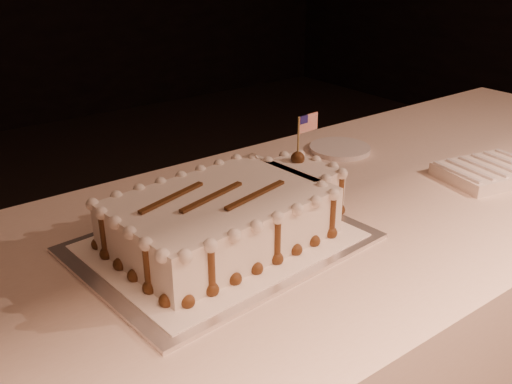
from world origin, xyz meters
TOP-DOWN VIEW (x-y plane):
  - banquet_table at (0.00, 0.60)m, footprint 2.40×0.80m
  - cake_board at (-0.25, 0.60)m, footprint 0.53×0.41m
  - doily at (-0.25, 0.60)m, footprint 0.47×0.37m
  - sheet_cake at (-0.22, 0.60)m, footprint 0.48×0.30m
  - napkin_stack at (0.43, 0.49)m, footprint 0.24×0.20m
  - side_plate at (0.28, 0.83)m, footprint 0.16×0.16m

SIDE VIEW (x-z plane):
  - banquet_table at x=0.00m, z-range 0.00..0.75m
  - cake_board at x=-0.25m, z-range 0.75..0.76m
  - side_plate at x=0.28m, z-range 0.75..0.76m
  - doily at x=-0.25m, z-range 0.76..0.76m
  - napkin_stack at x=0.43m, z-range 0.75..0.78m
  - sheet_cake at x=-0.22m, z-range 0.71..0.90m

